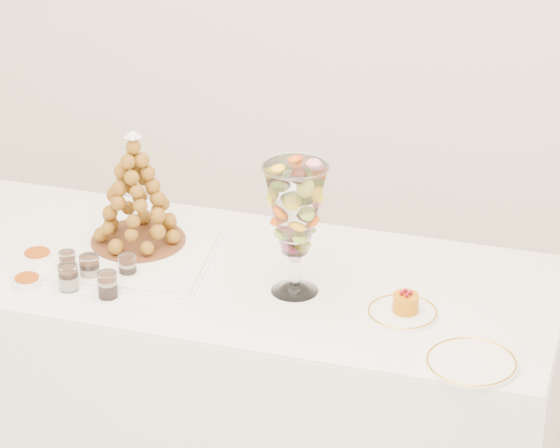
# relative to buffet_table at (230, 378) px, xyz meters

# --- Properties ---
(buffet_table) EXTENTS (1.98, 0.86, 0.74)m
(buffet_table) POSITION_rel_buffet_table_xyz_m (0.00, 0.00, 0.00)
(buffet_table) COLOR white
(buffet_table) RESTS_ON ground
(lace_tray) EXTENTS (0.56, 0.44, 0.02)m
(lace_tray) POSITION_rel_buffet_table_xyz_m (-0.34, 0.01, 0.38)
(lace_tray) COLOR white
(lace_tray) RESTS_ON buffet_table
(macaron_vase) EXTENTS (0.18, 0.18, 0.39)m
(macaron_vase) POSITION_rel_buffet_table_xyz_m (0.22, -0.06, 0.62)
(macaron_vase) COLOR white
(macaron_vase) RESTS_ON buffet_table
(cake_plate) EXTENTS (0.20, 0.20, 0.01)m
(cake_plate) POSITION_rel_buffet_table_xyz_m (0.54, -0.11, 0.37)
(cake_plate) COLOR white
(cake_plate) RESTS_ON buffet_table
(spare_plate) EXTENTS (0.24, 0.24, 0.01)m
(spare_plate) POSITION_rel_buffet_table_xyz_m (0.75, -0.32, 0.38)
(spare_plate) COLOR white
(spare_plate) RESTS_ON buffet_table
(verrine_a) EXTENTS (0.06, 0.06, 0.07)m
(verrine_a) POSITION_rel_buffet_table_xyz_m (-0.46, -0.12, 0.40)
(verrine_a) COLOR white
(verrine_a) RESTS_ON buffet_table
(verrine_b) EXTENTS (0.06, 0.06, 0.08)m
(verrine_b) POSITION_rel_buffet_table_xyz_m (-0.37, -0.15, 0.41)
(verrine_b) COLOR white
(verrine_b) RESTS_ON buffet_table
(verrine_c) EXTENTS (0.06, 0.06, 0.07)m
(verrine_c) POSITION_rel_buffet_table_xyz_m (-0.27, -0.10, 0.41)
(verrine_c) COLOR white
(verrine_c) RESTS_ON buffet_table
(verrine_d) EXTENTS (0.07, 0.07, 0.08)m
(verrine_d) POSITION_rel_buffet_table_xyz_m (-0.41, -0.21, 0.41)
(verrine_d) COLOR white
(verrine_d) RESTS_ON buffet_table
(verrine_e) EXTENTS (0.07, 0.07, 0.08)m
(verrine_e) POSITION_rel_buffet_table_xyz_m (-0.29, -0.22, 0.41)
(verrine_e) COLOR white
(verrine_e) RESTS_ON buffet_table
(ramekin_back) EXTENTS (0.09, 0.09, 0.03)m
(ramekin_back) POSITION_rel_buffet_table_xyz_m (-0.57, -0.08, 0.38)
(ramekin_back) COLOR white
(ramekin_back) RESTS_ON buffet_table
(ramekin_front) EXTENTS (0.08, 0.08, 0.02)m
(ramekin_front) POSITION_rel_buffet_table_xyz_m (-0.54, -0.22, 0.38)
(ramekin_front) COLOR white
(ramekin_front) RESTS_ON buffet_table
(croquembouche) EXTENTS (0.29, 0.29, 0.36)m
(croquembouche) POSITION_rel_buffet_table_xyz_m (-0.31, 0.09, 0.56)
(croquembouche) COLOR brown
(croquembouche) RESTS_ON lace_tray
(mousse_cake) EXTENTS (0.07, 0.07, 0.06)m
(mousse_cake) POSITION_rel_buffet_table_xyz_m (0.54, -0.11, 0.41)
(mousse_cake) COLOR #C16C08
(mousse_cake) RESTS_ON cake_plate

